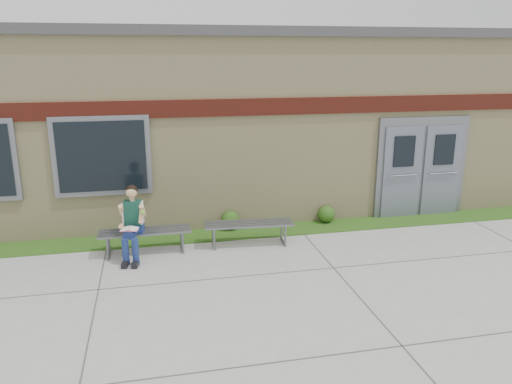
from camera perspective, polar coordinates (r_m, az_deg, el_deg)
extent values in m
plane|color=#9E9E99|center=(8.31, 3.53, -10.65)|extent=(80.00, 80.00, 0.00)
cube|color=#245316|center=(10.63, -0.24, -4.55)|extent=(16.00, 0.80, 0.02)
cube|color=beige|center=(13.43, -3.27, 8.42)|extent=(16.00, 6.00, 4.00)
cube|color=#3F3F42|center=(13.33, -3.42, 17.41)|extent=(16.20, 6.20, 0.20)
cube|color=maroon|center=(10.40, -0.68, 9.68)|extent=(16.00, 0.06, 0.35)
cube|color=slate|center=(10.36, -17.18, 3.93)|extent=(1.90, 0.08, 1.60)
cube|color=black|center=(10.32, -17.20, 3.89)|extent=(1.70, 0.04, 1.40)
cube|color=slate|center=(12.06, 18.34, 2.73)|extent=(2.20, 0.08, 2.30)
cube|color=slate|center=(11.80, 16.32, 2.12)|extent=(0.92, 0.06, 2.10)
cube|color=slate|center=(12.30, 20.43, 2.30)|extent=(0.92, 0.06, 2.10)
cube|color=slate|center=(9.66, -12.57, -4.40)|extent=(1.72, 0.49, 0.03)
cube|color=slate|center=(9.78, -16.53, -5.89)|extent=(0.05, 0.48, 0.39)
cube|color=slate|center=(9.75, -8.45, -5.45)|extent=(0.05, 0.48, 0.39)
cube|color=slate|center=(9.83, -0.83, -3.63)|extent=(1.77, 0.61, 0.03)
cube|color=slate|center=(9.80, -4.84, -5.20)|extent=(0.08, 0.49, 0.40)
cube|color=slate|center=(10.06, 3.08, -4.62)|extent=(0.08, 0.49, 0.40)
cube|color=navy|center=(9.59, -13.73, -4.01)|extent=(0.38, 0.30, 0.16)
cube|color=#0F3827|center=(9.48, -13.87, -2.30)|extent=(0.35, 0.25, 0.46)
sphere|color=#DDA979|center=(9.36, -14.04, 0.00)|extent=(0.24, 0.24, 0.21)
sphere|color=black|center=(9.37, -14.03, 0.15)|extent=(0.26, 0.26, 0.22)
cylinder|color=navy|center=(9.37, -14.60, -4.42)|extent=(0.22, 0.44, 0.15)
cylinder|color=navy|center=(9.33, -13.53, -4.43)|extent=(0.22, 0.44, 0.15)
cylinder|color=navy|center=(9.25, -14.68, -6.65)|extent=(0.12, 0.12, 0.50)
cylinder|color=navy|center=(9.21, -13.59, -6.67)|extent=(0.12, 0.12, 0.50)
cube|color=black|center=(9.26, -14.69, -7.95)|extent=(0.15, 0.27, 0.10)
cube|color=black|center=(9.22, -13.60, -7.98)|extent=(0.15, 0.27, 0.10)
cylinder|color=#DDA979|center=(9.45, -15.09, -2.06)|extent=(0.13, 0.23, 0.26)
cylinder|color=#DDA979|center=(9.36, -12.85, -2.07)|extent=(0.13, 0.23, 0.26)
cube|color=white|center=(9.20, -14.26, -4.10)|extent=(0.34, 0.27, 0.01)
cube|color=#C84B79|center=(9.21, -14.26, -4.17)|extent=(0.35, 0.28, 0.01)
sphere|color=#7AC033|center=(9.22, -12.83, -2.27)|extent=(0.08, 0.08, 0.08)
sphere|color=#245316|center=(10.71, -2.96, -3.23)|extent=(0.40, 0.40, 0.40)
sphere|color=#245316|center=(11.24, 8.04, -2.51)|extent=(0.37, 0.37, 0.37)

